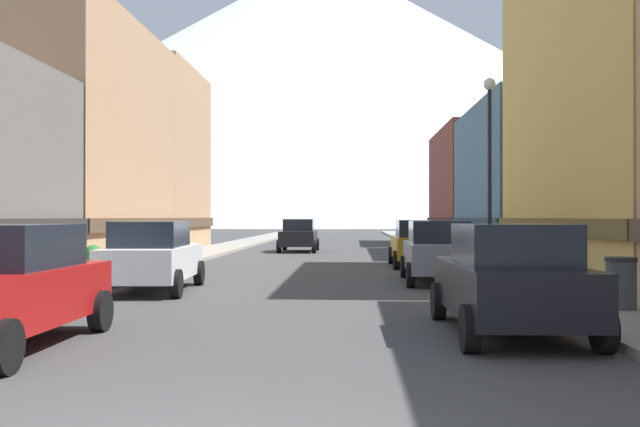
{
  "coord_description": "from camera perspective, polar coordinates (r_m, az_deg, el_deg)",
  "views": [
    {
      "loc": [
        1.25,
        -5.3,
        1.89
      ],
      "look_at": [
        -0.9,
        44.5,
        2.14
      ],
      "focal_mm": 40.52,
      "sensor_mm": 36.0,
      "label": 1
    }
  ],
  "objects": [
    {
      "name": "car_driving_0",
      "position": [
        39.41,
        -1.68,
        -1.72
      ],
      "size": [
        2.06,
        4.4,
        1.78
      ],
      "color": "black",
      "rests_on": "ground"
    },
    {
      "name": "storefront_right_3",
      "position": [
        52.53,
        14.1,
        1.9
      ],
      "size": [
        8.97,
        13.58,
        8.06
      ],
      "color": "brown",
      "rests_on": "ground"
    },
    {
      "name": "trash_bin_right",
      "position": [
        14.82,
        22.67,
        -5.08
      ],
      "size": [
        0.59,
        0.59,
        0.98
      ],
      "color": "#4C5156",
      "rests_on": "sidewalk_right"
    },
    {
      "name": "storefront_right_2",
      "position": [
        38.66,
        17.4,
        2.35
      ],
      "size": [
        7.71,
        13.51,
        7.59
      ],
      "color": "slate",
      "rests_on": "ground"
    },
    {
      "name": "mountain_backdrop",
      "position": [
        269.71,
        0.17,
        9.84
      ],
      "size": [
        305.03,
        305.03,
        98.58
      ],
      "primitive_type": "cone",
      "color": "silver",
      "rests_on": "ground"
    },
    {
      "name": "sidewalk_right",
      "position": [
        40.65,
        9.54,
        -2.84
      ],
      "size": [
        2.5,
        100.0,
        0.15
      ],
      "primitive_type": "cube",
      "color": "gray",
      "rests_on": "ground"
    },
    {
      "name": "sidewalk_left",
      "position": [
        41.03,
        -8.08,
        -2.81
      ],
      "size": [
        2.5,
        100.0,
        0.15
      ],
      "primitive_type": "cube",
      "color": "gray",
      "rests_on": "ground"
    },
    {
      "name": "car_left_1",
      "position": [
        18.81,
        -13.13,
        -3.29
      ],
      "size": [
        2.25,
        4.49,
        1.78
      ],
      "color": "silver",
      "rests_on": "ground"
    },
    {
      "name": "pedestrian_1",
      "position": [
        25.6,
        -14.59,
        -2.56
      ],
      "size": [
        0.36,
        0.36,
        1.56
      ],
      "color": "maroon",
      "rests_on": "sidewalk_left"
    },
    {
      "name": "storefront_left_2",
      "position": [
        32.59,
        -22.14,
        4.9
      ],
      "size": [
        9.83,
        12.22,
        9.97
      ],
      "color": "tan",
      "rests_on": "ground"
    },
    {
      "name": "car_right_0",
      "position": [
        12.01,
        14.77,
        -5.0
      ],
      "size": [
        2.1,
        4.42,
        1.78
      ],
      "color": "black",
      "rests_on": "ground"
    },
    {
      "name": "storefront_left_3",
      "position": [
        42.25,
        -15.21,
        3.87
      ],
      "size": [
        8.4,
        9.04,
        10.22
      ],
      "color": "tan",
      "rests_on": "ground"
    },
    {
      "name": "car_right_2",
      "position": [
        27.7,
        7.75,
        -2.33
      ],
      "size": [
        2.06,
        4.4,
        1.78
      ],
      "color": "#B28419",
      "rests_on": "ground"
    },
    {
      "name": "potted_plant_0",
      "position": [
        24.23,
        -17.48,
        -3.34
      ],
      "size": [
        0.55,
        0.55,
        0.85
      ],
      "color": "brown",
      "rests_on": "sidewalk_left"
    },
    {
      "name": "car_right_1",
      "position": [
        21.24,
        9.37,
        -2.95
      ],
      "size": [
        2.14,
        4.44,
        1.78
      ],
      "color": "slate",
      "rests_on": "ground"
    },
    {
      "name": "streetlamp_right",
      "position": [
        22.0,
        13.25,
        5.19
      ],
      "size": [
        0.36,
        0.36,
        5.86
      ],
      "color": "black",
      "rests_on": "sidewalk_right"
    }
  ]
}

